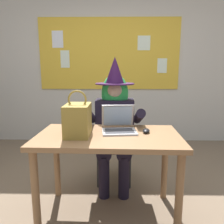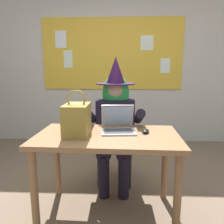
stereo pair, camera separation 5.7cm
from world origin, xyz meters
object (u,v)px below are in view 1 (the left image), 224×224
Objects in this scene: person_costumed at (115,116)px; handbag at (78,119)px; chair_at_desk at (115,138)px; computer_mouse at (146,131)px; desk_main at (108,147)px; laptop at (119,125)px.

person_costumed reaches higher than handbag.
chair_at_desk is 0.75m from computer_mouse.
desk_main is 0.72m from chair_at_desk.
person_costumed is 0.68m from handbag.
computer_mouse is at bearing 10.36° from desk_main.
person_costumed is (0.05, 0.58, 0.14)m from desk_main.
person_costumed is at bearing 131.50° from computer_mouse.
computer_mouse is 0.60m from handbag.
desk_main is at bearing -1.91° from chair_at_desk.
handbag is (-0.30, -0.59, 0.10)m from person_costumed.
laptop is at bearing 5.62° from person_costumed.
desk_main is 1.38× the size of chair_at_desk.
computer_mouse is (0.24, -0.06, -0.03)m from laptop.
person_costumed reaches higher than laptop.
desk_main is at bearing -130.69° from laptop.
person_costumed is 0.46m from laptop.
laptop is 0.38m from handbag.
person_costumed is 13.69× the size of computer_mouse.
person_costumed reaches higher than chair_at_desk.
laptop is (0.03, -0.58, 0.30)m from chair_at_desk.
desk_main is 0.86× the size of person_costumed.
handbag is (-0.25, -0.02, 0.24)m from desk_main.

